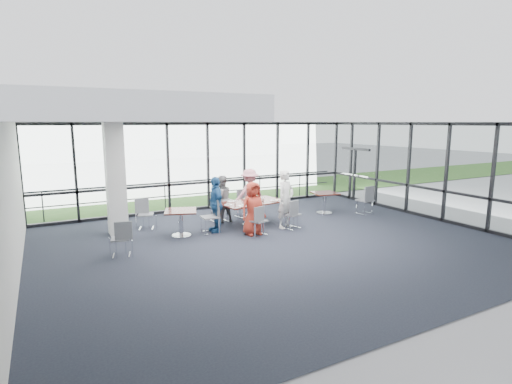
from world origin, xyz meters
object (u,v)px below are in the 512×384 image
chair_spare_la (121,239)px  diner_far_left (221,199)px  chair_main_fl (219,207)px  chair_spare_lb (146,215)px  main_table (251,205)px  diner_far_right (250,193)px  diner_near_right (286,199)px  structural_column (116,179)px  side_table_left (181,214)px  side_table_right (325,196)px  diner_near_left (253,208)px  chair_main_fr (243,204)px  chair_main_nr (292,215)px  chair_spare_r (365,200)px  diner_end (216,204)px  chair_main_end (210,217)px  chair_main_nl (258,221)px

chair_spare_la → diner_far_left: bearing=42.3°
chair_main_fl → chair_spare_lb: bearing=-9.4°
main_table → diner_far_right: (0.42, 0.94, 0.19)m
diner_near_right → structural_column: bearing=140.0°
diner_far_right → main_table: bearing=60.2°
side_table_left → side_table_right: bearing=4.0°
diner_near_left → chair_main_fr: 2.26m
chair_main_nr → chair_spare_r: (3.35, 0.43, 0.06)m
diner_end → chair_spare_r: size_ratio=1.65×
side_table_right → chair_spare_r: bearing=-33.1°
chair_main_nr → chair_spare_lb: 4.42m
diner_near_left → chair_main_fl: 1.93m
diner_near_right → diner_far_right: (-0.33, 1.74, -0.06)m
diner_end → chair_spare_lb: (-1.76, 1.27, -0.38)m
side_table_left → chair_main_nr: size_ratio=1.27×
chair_main_fl → diner_far_right: bearing=178.2°
side_table_left → chair_main_fl: (1.62, 1.05, -0.15)m
main_table → chair_spare_la: size_ratio=2.56×
chair_spare_r → chair_main_fr: bearing=150.5°
structural_column → chair_spare_la: structural_column is taller
structural_column → side_table_right: (6.92, -0.72, -0.97)m
chair_main_end → chair_spare_r: (5.73, -0.28, 0.02)m
diner_near_right → chair_spare_r: size_ratio=1.79×
chair_spare_la → diner_end: bearing=32.1°
chair_main_nl → chair_main_fr: bearing=55.0°
structural_column → side_table_right: 7.03m
diner_far_right → chair_main_nr: (0.45, -1.92, -0.39)m
diner_near_left → chair_main_fr: size_ratio=1.72×
side_table_left → chair_main_end: chair_main_end is taller
diner_far_left → diner_far_right: 1.14m
structural_column → chair_main_fl: 3.34m
chair_main_nr → chair_main_fl: size_ratio=0.91×
side_table_right → diner_end: (-4.33, -0.40, 0.19)m
chair_main_fl → chair_spare_la: bearing=26.2°
main_table → chair_spare_lb: chair_spare_lb is taller
side_table_left → chair_spare_la: chair_spare_la is taller
side_table_left → chair_main_nl: bearing=-27.1°
side_table_left → diner_far_right: size_ratio=0.67×
chair_main_nl → chair_main_end: chair_main_end is taller
diner_end → chair_main_fl: diner_end is taller
diner_near_left → chair_main_nr: (1.35, 0.03, -0.33)m
diner_far_right → chair_main_fr: bearing=-50.6°
structural_column → diner_far_right: size_ratio=1.93×
structural_column → chair_spare_lb: (0.83, 0.15, -1.16)m
diner_near_right → chair_main_nr: size_ratio=2.04×
chair_main_nr → chair_main_nl: bearing=171.1°
main_table → diner_end: bearing=178.9°
side_table_right → chair_main_end: chair_main_end is taller
chair_main_nr → chair_main_fr: bearing=89.4°
diner_near_left → diner_far_right: size_ratio=0.93×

